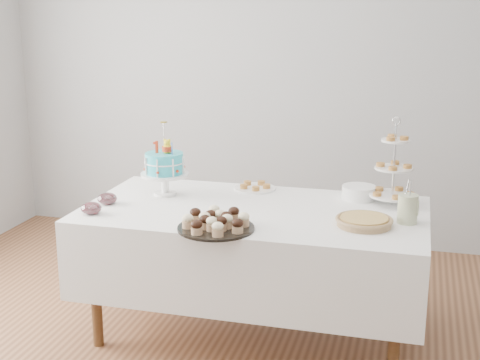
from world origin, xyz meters
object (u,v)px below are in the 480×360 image
(pie, at_px, (364,221))
(plate_stack, at_px, (359,192))
(table, at_px, (254,247))
(cupcake_tray, at_px, (216,221))
(jam_bowl_a, at_px, (91,208))
(pastry_plate, at_px, (255,187))
(jam_bowl_b, at_px, (107,199))
(birthday_cake, at_px, (165,176))
(tiered_stand, at_px, (394,169))
(utensil_pitcher, at_px, (408,208))

(pie, relative_size, plate_stack, 1.49)
(table, height_order, cupcake_tray, cupcake_tray)
(plate_stack, relative_size, jam_bowl_a, 1.78)
(pastry_plate, xyz_separation_m, jam_bowl_b, (-0.75, -0.53, 0.01))
(birthday_cake, bearing_deg, table, -14.22)
(tiered_stand, bearing_deg, table, -159.19)
(pie, bearing_deg, pastry_plate, 142.84)
(utensil_pitcher, bearing_deg, jam_bowl_b, -156.39)
(jam_bowl_a, bearing_deg, tiered_stand, 21.07)
(table, relative_size, cupcake_tray, 4.84)
(jam_bowl_b, bearing_deg, tiered_stand, 14.65)
(cupcake_tray, distance_m, jam_bowl_b, 0.79)
(birthday_cake, xyz_separation_m, pastry_plate, (0.49, 0.26, -0.10))
(pastry_plate, distance_m, utensil_pitcher, 1.03)
(cupcake_tray, distance_m, pastry_plate, 0.80)
(cupcake_tray, distance_m, utensil_pitcher, 1.01)
(birthday_cake, xyz_separation_m, jam_bowl_b, (-0.25, -0.27, -0.09))
(birthday_cake, xyz_separation_m, tiered_stand, (1.33, 0.15, 0.09))
(pie, distance_m, jam_bowl_b, 1.47)
(tiered_stand, xyz_separation_m, plate_stack, (-0.20, 0.07, -0.17))
(cupcake_tray, bearing_deg, birthday_cake, 132.14)
(jam_bowl_a, xyz_separation_m, jam_bowl_b, (0.00, 0.20, -0.00))
(table, distance_m, jam_bowl_a, 0.94)
(pastry_plate, bearing_deg, tiered_stand, -7.87)
(table, bearing_deg, utensil_pitcher, -2.48)
(cupcake_tray, bearing_deg, jam_bowl_b, 159.99)
(jam_bowl_a, distance_m, jam_bowl_b, 0.20)
(birthday_cake, xyz_separation_m, jam_bowl_a, (-0.25, -0.46, -0.09))
(tiered_stand, bearing_deg, pie, -105.77)
(jam_bowl_a, bearing_deg, birthday_cake, 61.50)
(plate_stack, xyz_separation_m, jam_bowl_a, (-1.39, -0.68, -0.01))
(cupcake_tray, bearing_deg, plate_stack, 49.19)
(table, bearing_deg, pie, -13.04)
(pie, bearing_deg, plate_stack, 98.39)
(tiered_stand, bearing_deg, cupcake_tray, -141.12)
(jam_bowl_b, bearing_deg, birthday_cake, 46.76)
(pie, distance_m, tiered_stand, 0.48)
(tiered_stand, bearing_deg, utensil_pitcher, -73.75)
(cupcake_tray, relative_size, jam_bowl_a, 3.51)
(jam_bowl_b, xyz_separation_m, utensil_pitcher, (1.68, 0.09, 0.05))
(cupcake_tray, bearing_deg, pastry_plate, 89.42)
(pie, relative_size, jam_bowl_a, 2.64)
(pie, height_order, jam_bowl_a, jam_bowl_a)
(plate_stack, distance_m, jam_bowl_b, 1.47)
(cupcake_tray, distance_m, pie, 0.77)
(cupcake_tray, xyz_separation_m, jam_bowl_b, (-0.74, 0.27, -0.01))
(pie, xyz_separation_m, utensil_pitcher, (0.21, 0.11, 0.06))
(pastry_plate, bearing_deg, jam_bowl_a, -135.75)
(plate_stack, xyz_separation_m, utensil_pitcher, (0.29, -0.39, 0.04))
(jam_bowl_b, distance_m, utensil_pitcher, 1.68)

